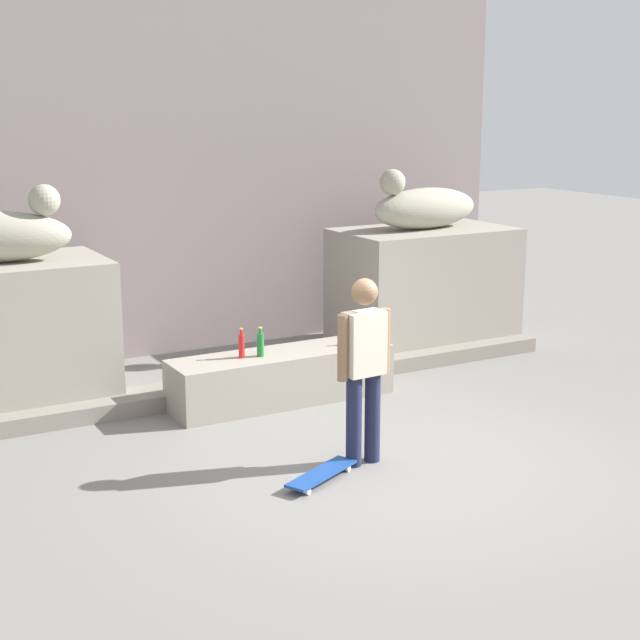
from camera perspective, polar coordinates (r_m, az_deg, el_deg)
The scene contains 11 objects.
ground_plane at distance 8.50m, azimuth 3.83°, elevation -8.59°, with size 40.00×40.00×0.00m, color slate.
facade_wall at distance 12.17m, azimuth -8.52°, elevation 11.95°, with size 9.12×0.60×5.84m, color gray.
pedestal_right at distance 12.25m, azimuth 6.29°, elevation 1.93°, with size 2.24×1.33×1.55m, color gray.
statue_reclining_right at distance 12.06m, azimuth 6.29°, elevation 6.85°, with size 1.65×0.72×0.78m.
ledge_block at distance 10.04m, azimuth -2.34°, elevation -3.47°, with size 2.43×0.66×0.54m, color gray.
skater at distance 8.17m, azimuth 2.67°, elevation -2.63°, with size 0.54×0.23×1.67m.
skateboard at distance 8.06m, azimuth 0.10°, elevation -9.30°, with size 0.81×0.53×0.08m.
bottle_red at distance 9.75m, azimuth -4.78°, elevation -1.55°, with size 0.06×0.06×0.32m.
bottle_orange at distance 10.29m, azimuth 2.98°, elevation -0.73°, with size 0.07×0.07×0.32m.
bottle_green at distance 9.79m, azimuth -3.63°, elevation -1.47°, with size 0.08×0.08×0.31m.
stair_step at distance 10.52m, azimuth -3.56°, elevation -3.76°, with size 7.57×0.50×0.18m, color gray.
Camera 1 is at (-4.33, -6.60, 3.14)m, focal length 52.78 mm.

